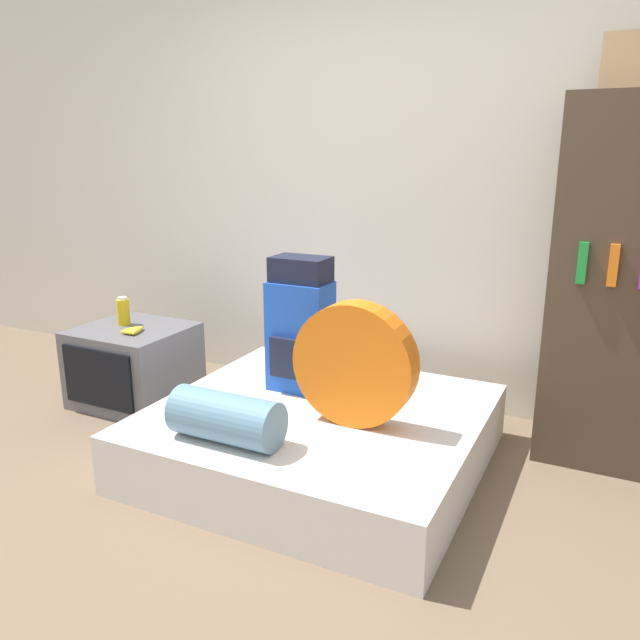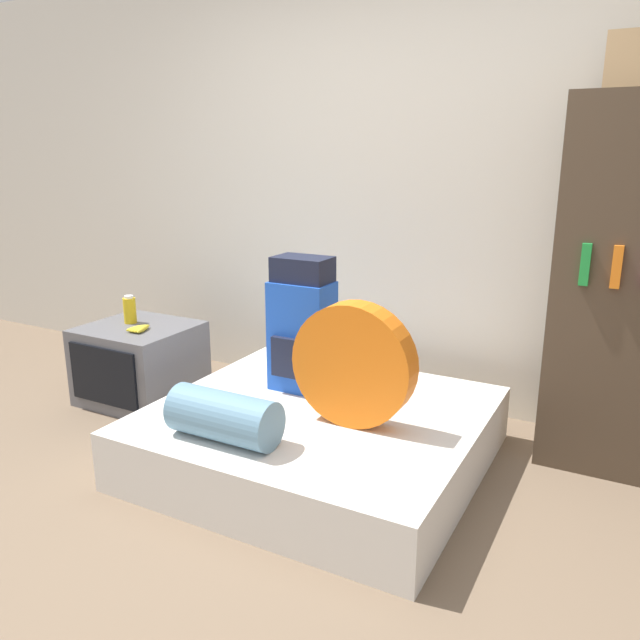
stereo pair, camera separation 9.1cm
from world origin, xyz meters
name	(u,v)px [view 2 (the right image)]	position (x,y,z in m)	size (l,w,h in m)	color
ground_plane	(219,549)	(0.00, 0.00, 0.00)	(16.00, 16.00, 0.00)	brown
wall_back	(400,187)	(0.00, 1.82, 1.30)	(8.00, 0.05, 2.60)	silver
bed	(319,435)	(0.01, 0.80, 0.14)	(1.53, 1.45, 0.29)	silver
backpack	(302,327)	(-0.19, 1.00, 0.63)	(0.31, 0.23, 0.70)	blue
tent_bag	(354,364)	(0.23, 0.73, 0.57)	(0.57, 0.13, 0.57)	orange
sleeping_roll	(224,416)	(-0.19, 0.32, 0.40)	(0.49, 0.22, 0.22)	#5B849E
television	(140,363)	(-1.35, 1.00, 0.24)	(0.63, 0.60, 0.48)	#5B5B60
canister	(130,310)	(-1.44, 1.04, 0.56)	(0.08, 0.08, 0.17)	gold
banana_bunch	(141,328)	(-1.26, 0.93, 0.49)	(0.11, 0.15, 0.03)	yellow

